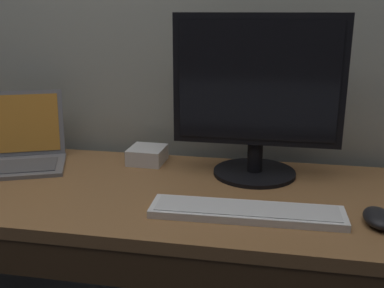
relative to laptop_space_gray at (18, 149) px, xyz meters
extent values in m
cube|color=olive|center=(0.50, -0.12, -0.07)|extent=(1.80, 0.62, 0.03)
cube|color=#4E351E|center=(0.50, -0.41, -0.14)|extent=(1.73, 0.02, 0.10)
cube|color=slate|center=(0.02, -0.05, -0.05)|extent=(0.36, 0.31, 0.01)
cube|color=#505054|center=(0.02, -0.06, -0.04)|extent=(0.28, 0.22, 0.00)
cube|color=slate|center=(-0.03, 0.07, 0.07)|extent=(0.29, 0.17, 0.22)
cube|color=#C67F2D|center=(-0.03, 0.07, 0.07)|extent=(0.26, 0.14, 0.19)
cylinder|color=black|center=(0.78, 0.05, -0.05)|extent=(0.26, 0.26, 0.01)
cylinder|color=black|center=(0.78, 0.05, 0.01)|extent=(0.05, 0.05, 0.09)
cube|color=black|center=(0.78, 0.03, 0.25)|extent=(0.50, 0.03, 0.39)
cube|color=black|center=(0.78, 0.01, 0.25)|extent=(0.46, 0.00, 0.35)
cube|color=white|center=(0.78, -0.26, -0.04)|extent=(0.49, 0.13, 0.02)
cube|color=silver|center=(0.78, -0.26, -0.03)|extent=(0.46, 0.11, 0.00)
ellipsoid|color=black|center=(1.10, -0.25, -0.03)|extent=(0.08, 0.12, 0.04)
cube|color=silver|center=(0.42, 0.10, -0.03)|extent=(0.12, 0.13, 0.05)
camera|label=1|loc=(0.84, -1.31, 0.45)|focal=42.56mm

